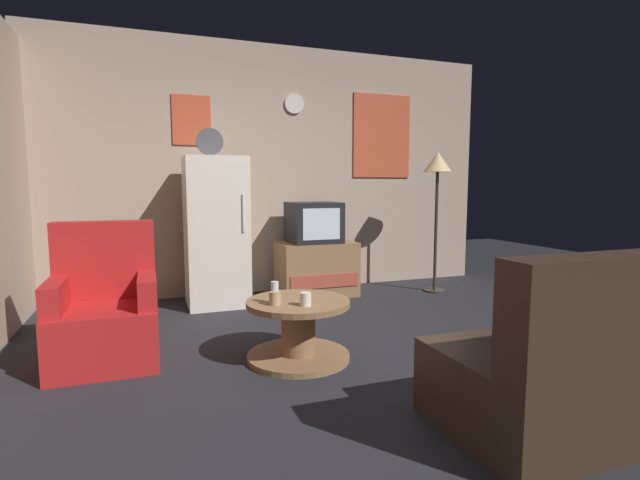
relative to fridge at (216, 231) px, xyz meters
The scene contains 12 objects.
ground_plane 2.24m from the fridge, 68.00° to the right, with size 12.00×12.00×0.00m, color #232328.
wall_with_art 1.14m from the fridge, 31.93° to the left, with size 5.20×0.12×2.78m.
fridge is the anchor object (origin of this frame).
tv_stand 1.19m from the fridge, ahead, with size 0.84×0.53×0.60m.
crt_tv 1.06m from the fridge, ahead, with size 0.54×0.51×0.44m.
standing_lamp 2.53m from the fridge, ahead, with size 0.32×0.32×1.59m.
coffee_table 1.88m from the fridge, 80.00° to the right, with size 0.72×0.72×0.42m.
wine_glass 1.83m from the fridge, 85.65° to the right, with size 0.05×0.05×0.15m, color silver.
mug_ceramic_white 1.98m from the fridge, 80.88° to the right, with size 0.08×0.08×0.09m, color silver.
mug_ceramic_tan 1.87m from the fridge, 86.05° to the right, with size 0.08×0.08×0.09m, color tan.
armchair 1.69m from the fridge, 125.43° to the right, with size 0.68×0.68×0.96m.
couch 3.54m from the fridge, 64.22° to the right, with size 1.70×0.80×0.92m.
Camera 1 is at (-1.44, -2.89, 1.21)m, focal length 26.58 mm.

